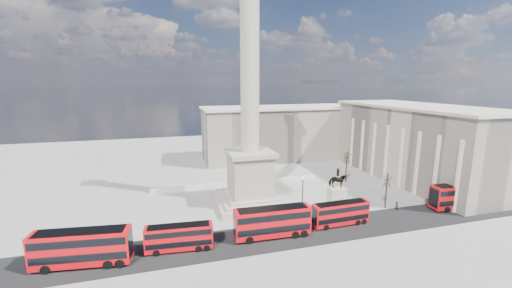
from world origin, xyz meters
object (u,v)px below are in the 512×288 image
(equestrian_statue, at_px, (337,195))
(red_bus_c, at_px, (341,213))
(pedestrian_walking, at_px, (342,204))
(victorian_lamp, at_px, (303,191))
(red_bus_d, at_px, (461,196))
(nelsons_column, at_px, (250,141))
(red_bus_b, at_px, (273,222))
(red_bus_e, at_px, (83,247))
(red_bus_a, at_px, (180,237))
(pedestrian_standing, at_px, (396,206))
(pedestrian_crossing, at_px, (272,205))

(equestrian_statue, bearing_deg, red_bus_c, -114.02)
(pedestrian_walking, bearing_deg, victorian_lamp, 157.18)
(red_bus_c, bearing_deg, red_bus_d, -1.68)
(red_bus_c, xyz_separation_m, red_bus_d, (26.20, -0.01, 0.43))
(nelsons_column, height_order, victorian_lamp, nelsons_column)
(nelsons_column, distance_m, red_bus_b, 18.22)
(victorian_lamp, height_order, equestrian_statue, equestrian_statue)
(red_bus_d, distance_m, red_bus_e, 65.80)
(red_bus_a, relative_size, equestrian_statue, 1.19)
(nelsons_column, distance_m, pedestrian_standing, 30.84)
(red_bus_b, distance_m, victorian_lamp, 12.37)
(red_bus_e, relative_size, pedestrian_crossing, 6.61)
(victorian_lamp, relative_size, equestrian_statue, 0.80)
(nelsons_column, bearing_deg, pedestrian_crossing, -55.89)
(red_bus_a, xyz_separation_m, pedestrian_walking, (31.31, 7.65, -1.26))
(red_bus_a, bearing_deg, pedestrian_standing, 9.70)
(red_bus_c, relative_size, victorian_lamp, 1.53)
(red_bus_c, xyz_separation_m, red_bus_e, (-39.59, -1.50, 0.50))
(red_bus_a, distance_m, red_bus_b, 14.36)
(red_bus_d, height_order, pedestrian_walking, red_bus_d)
(pedestrian_standing, bearing_deg, pedestrian_crossing, -27.54)
(nelsons_column, relative_size, red_bus_d, 4.05)
(red_bus_b, xyz_separation_m, pedestrian_standing, (26.22, 3.50, -1.71))
(red_bus_c, height_order, pedestrian_walking, red_bus_c)
(nelsons_column, xyz_separation_m, red_bus_e, (-27.20, -15.59, -10.28))
(red_bus_a, distance_m, pedestrian_walking, 32.26)
(red_bus_b, height_order, pedestrian_standing, red_bus_b)
(red_bus_d, bearing_deg, red_bus_c, -175.23)
(nelsons_column, bearing_deg, equestrian_statue, -27.47)
(red_bus_a, bearing_deg, red_bus_e, -173.00)
(pedestrian_standing, bearing_deg, nelsons_column, -34.57)
(red_bus_c, bearing_deg, pedestrian_walking, 55.40)
(red_bus_d, distance_m, pedestrian_walking, 22.95)
(red_bus_a, relative_size, pedestrian_walking, 6.19)
(equestrian_statue, bearing_deg, red_bus_e, -169.68)
(red_bus_d, bearing_deg, red_bus_a, -174.16)
(red_bus_d, distance_m, pedestrian_crossing, 36.78)
(red_bus_a, xyz_separation_m, red_bus_d, (53.20, 0.98, 0.52))
(red_bus_a, relative_size, red_bus_e, 0.77)
(red_bus_d, bearing_deg, red_bus_e, -173.91)
(pedestrian_crossing, bearing_deg, equestrian_statue, -119.18)
(equestrian_statue, distance_m, pedestrian_standing, 11.56)
(red_bus_c, xyz_separation_m, pedestrian_crossing, (-9.29, 9.52, -1.18))
(red_bus_d, distance_m, equestrian_statue, 24.24)
(nelsons_column, distance_m, pedestrian_walking, 21.93)
(nelsons_column, distance_m, equestrian_statue, 19.81)
(equestrian_statue, bearing_deg, pedestrian_walking, 16.30)
(pedestrian_walking, xyz_separation_m, pedestrian_crossing, (-13.61, 2.86, 0.16))
(nelsons_column, height_order, red_bus_a, nelsons_column)
(red_bus_c, distance_m, equestrian_statue, 6.84)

